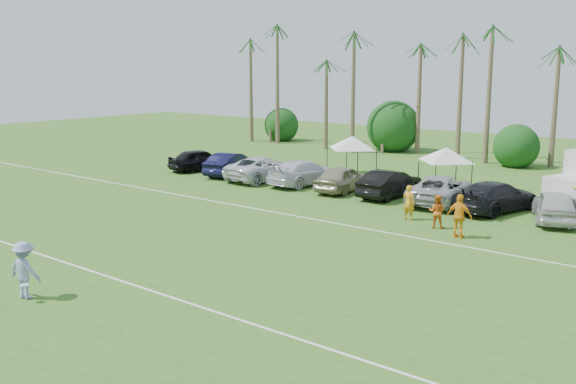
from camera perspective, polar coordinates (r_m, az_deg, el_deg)
The scene contains 28 objects.
ground at distance 26.52m, azimuth -23.36°, elevation -6.63°, with size 120.00×120.00×0.00m, color #35621D.
field_lines at distance 30.88m, azimuth -10.25°, elevation -3.40°, with size 80.00×12.10×0.01m.
palm_tree_0 at distance 66.70m, azimuth -3.64°, elevation 11.02°, with size 2.40×2.40×8.90m.
palm_tree_1 at distance 63.48m, azimuth -0.21°, elevation 11.82°, with size 2.40×2.40×9.90m.
palm_tree_2 at distance 60.51m, azimuth 3.59°, elevation 12.64°, with size 2.40×2.40×10.90m.
palm_tree_3 at distance 58.35m, azimuth 6.92°, elevation 13.47°, with size 2.40×2.40×11.90m.
palm_tree_4 at distance 56.31m, azimuth 10.39°, elevation 10.83°, with size 2.40×2.40×8.90m.
palm_tree_5 at distance 54.54m, azimuth 14.20°, elevation 11.58°, with size 2.40×2.40×9.90m.
palm_tree_6 at distance 53.03m, azimuth 18.28°, elevation 12.31°, with size 2.40×2.40×10.90m.
palm_tree_7 at distance 51.80m, azimuth 22.59°, elevation 13.01°, with size 2.40×2.40×11.90m.
bush_tree_0 at distance 65.78m, azimuth -1.03°, elevation 6.08°, with size 4.00×4.00×4.00m.
bush_tree_1 at distance 58.45m, azimuth 8.92°, elevation 5.30°, with size 4.00×4.00×4.00m.
bush_tree_2 at distance 53.62m, azimuth 20.17°, elevation 4.22°, with size 4.00×4.00×4.00m.
sideline_player_a at distance 32.92m, azimuth 10.70°, elevation -0.92°, with size 0.65×0.43×1.79m, color orange.
sideline_player_b at distance 31.55m, azimuth 13.10°, elevation -1.70°, with size 0.79×0.61×1.62m, color orange.
sideline_player_c at distance 29.97m, azimuth 15.01°, elevation -2.09°, with size 1.18×0.49×2.01m, color #F9A31B.
canopy_tent_left at distance 45.83m, azimuth 5.74°, elevation 4.96°, with size 3.96×3.96×3.21m.
canopy_tent_right at distance 41.20m, azimuth 13.92°, elevation 3.87°, with size 3.84×3.84×3.11m.
frisbee_player at distance 23.30m, azimuth -22.36°, elevation -6.43°, with size 1.40×0.99×1.96m.
parked_car_0 at distance 47.95m, azimuth -7.78°, elevation 2.86°, with size 1.91×4.76×1.62m, color black.
parked_car_1 at distance 45.68m, azimuth -5.10°, elevation 2.51°, with size 1.72×4.92×1.62m, color black.
parked_car_2 at distance 43.53m, azimuth -2.13°, elevation 2.11°, with size 2.69×5.83×1.62m, color silver.
parked_car_3 at distance 41.84m, azimuth 1.48°, elevation 1.74°, with size 2.27×5.59×1.62m, color silver.
parked_car_4 at distance 39.83m, azimuth 4.89°, elevation 1.22°, with size 1.91×4.76×1.62m, color gray.
parked_car_5 at distance 38.41m, azimuth 9.03°, elevation 0.75°, with size 1.72×4.92×1.62m, color black.
parked_car_6 at distance 37.17m, azimuth 13.43°, elevation 0.23°, with size 2.69×5.83×1.62m, color #A6A7AB.
parked_car_7 at distance 35.97m, azimuth 17.99°, elevation -0.38°, with size 2.27×5.59×1.62m, color black.
parked_car_8 at distance 34.62m, azimuth 22.63°, elevation -1.14°, with size 1.91×4.76×1.62m, color silver.
Camera 1 is at (22.53, -11.67, 7.72)m, focal length 40.00 mm.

